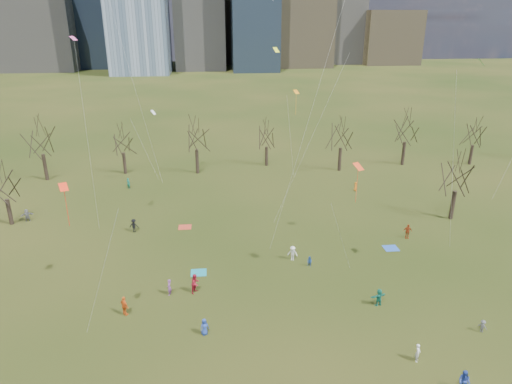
{
  "coord_description": "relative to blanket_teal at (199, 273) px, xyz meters",
  "views": [
    {
      "loc": [
        -4.59,
        -33.15,
        24.42
      ],
      "look_at": [
        0.0,
        12.0,
        7.0
      ],
      "focal_mm": 32.0,
      "sensor_mm": 36.0,
      "label": 1
    }
  ],
  "objects": [
    {
      "name": "blanket_teal",
      "position": [
        0.0,
        0.0,
        0.0
      ],
      "size": [
        1.6,
        1.5,
        0.03
      ],
      "primitive_type": "cube",
      "color": "teal",
      "rests_on": "ground"
    },
    {
      "name": "person_12",
      "position": [
        23.14,
        21.44,
        0.68
      ],
      "size": [
        0.65,
        0.79,
        1.38
      ],
      "primitive_type": "imported",
      "rotation": [
        0.0,
        0.0,
        1.2
      ],
      "color": "orange",
      "rests_on": "ground"
    },
    {
      "name": "bare_tree_row",
      "position": [
        6.24,
        29.44,
        6.1
      ],
      "size": [
        113.04,
        29.8,
        9.5
      ],
      "color": "black",
      "rests_on": "ground"
    },
    {
      "name": "person_9",
      "position": [
        10.01,
        1.64,
        0.81
      ],
      "size": [
        1.21,
        0.94,
        1.65
      ],
      "primitive_type": "imported",
      "rotation": [
        0.0,
        0.0,
        5.93
      ],
      "color": "white",
      "rests_on": "ground"
    },
    {
      "name": "person_7",
      "position": [
        -2.65,
        -3.66,
        0.79
      ],
      "size": [
        0.51,
        0.66,
        1.61
      ],
      "primitive_type": "imported",
      "rotation": [
        0.0,
        0.0,
        4.49
      ],
      "color": "#8C4B96",
      "rests_on": "ground"
    },
    {
      "name": "person_0",
      "position": [
        0.65,
        -9.8,
        0.72
      ],
      "size": [
        0.85,
        0.73,
        1.48
      ],
      "primitive_type": "imported",
      "rotation": [
        0.0,
        0.0,
        0.42
      ],
      "color": "#24419F",
      "rests_on": "ground"
    },
    {
      "name": "person_5",
      "position": [
        16.31,
        -7.3,
        0.82
      ],
      "size": [
        1.63,
        0.92,
        1.68
      ],
      "primitive_type": "imported",
      "rotation": [
        0.0,
        0.0,
        3.43
      ],
      "color": "#1C7E66",
      "rests_on": "ground"
    },
    {
      "name": "person_14",
      "position": [
        18.61,
        -17.76,
        0.84
      ],
      "size": [
        0.99,
        1.05,
        1.71
      ],
      "primitive_type": "imported",
      "rotation": [
        0.0,
        0.0,
        5.27
      ],
      "color": "#263FA5",
      "rests_on": "ground"
    },
    {
      "name": "person_1",
      "position": [
        16.71,
        -14.55,
        0.75
      ],
      "size": [
        0.6,
        0.66,
        1.52
      ],
      "primitive_type": "imported",
      "rotation": [
        0.0,
        0.0,
        1.04
      ],
      "color": "white",
      "rests_on": "ground"
    },
    {
      "name": "person_11",
      "position": [
        -21.97,
        14.94,
        0.81
      ],
      "size": [
        1.6,
        1.09,
        1.66
      ],
      "primitive_type": "imported",
      "rotation": [
        0.0,
        0.0,
        0.44
      ],
      "color": "slate",
      "rests_on": "ground"
    },
    {
      "name": "blanket_crimson",
      "position": [
        -1.87,
        11.08,
        0.0
      ],
      "size": [
        1.6,
        1.5,
        0.03
      ],
      "primitive_type": "cube",
      "color": "#BB3B25",
      "rests_on": "ground"
    },
    {
      "name": "person_13",
      "position": [
        -10.99,
        25.84,
        0.83
      ],
      "size": [
        0.74,
        0.69,
        1.7
      ],
      "primitive_type": "imported",
      "rotation": [
        0.0,
        0.0,
        2.51
      ],
      "color": "#1A7561",
      "rests_on": "ground"
    },
    {
      "name": "person_2",
      "position": [
        -0.21,
        -3.53,
        0.96
      ],
      "size": [
        1.14,
        1.19,
        1.94
      ],
      "primitive_type": "imported",
      "rotation": [
        0.0,
        0.0,
        0.97
      ],
      "color": "#A8182B",
      "rests_on": "ground"
    },
    {
      "name": "person_3",
      "position": [
        23.54,
        -11.81,
        0.55
      ],
      "size": [
        0.78,
        0.84,
        1.14
      ],
      "primitive_type": "imported",
      "rotation": [
        0.0,
        0.0,
        2.22
      ],
      "color": "#5A5B5F",
      "rests_on": "ground"
    },
    {
      "name": "ground",
      "position": [
        6.33,
        -7.78,
        -0.01
      ],
      "size": [
        500.0,
        500.0,
        0.0
      ],
      "primitive_type": "plane",
      "color": "black",
      "rests_on": "ground"
    },
    {
      "name": "blanket_navy",
      "position": [
        21.56,
        3.12,
        0.0
      ],
      "size": [
        1.6,
        1.5,
        0.03
      ],
      "primitive_type": "cube",
      "color": "blue",
      "rests_on": "ground"
    },
    {
      "name": "kites_airborne",
      "position": [
        9.37,
        5.03,
        13.75
      ],
      "size": [
        67.0,
        43.93,
        33.67
      ],
      "color": "#FD3315",
      "rests_on": "ground"
    },
    {
      "name": "person_8",
      "position": [
        11.54,
        0.11,
        0.56
      ],
      "size": [
        0.69,
        0.7,
        1.14
      ],
      "primitive_type": "imported",
      "rotation": [
        0.0,
        0.0,
        5.45
      ],
      "color": "#2550A1",
      "rests_on": "ground"
    },
    {
      "name": "person_15",
      "position": [
        -7.93,
        10.38,
        0.83
      ],
      "size": [
        1.18,
        0.78,
        1.7
      ],
      "primitive_type": "imported",
      "rotation": [
        0.0,
        0.0,
        3.0
      ],
      "color": "black",
      "rests_on": "ground"
    },
    {
      "name": "person_4",
      "position": [
        -6.28,
        -6.46,
        0.91
      ],
      "size": [
        1.07,
        1.1,
        1.85
      ],
      "primitive_type": "imported",
      "rotation": [
        0.0,
        0.0,
        2.32
      ],
      "color": "orange",
      "rests_on": "ground"
    },
    {
      "name": "person_10",
      "position": [
        24.38,
        5.38,
        0.89
      ],
      "size": [
        1.11,
        0.6,
        1.8
      ],
      "primitive_type": "imported",
      "rotation": [
        0.0,
        0.0,
        6.12
      ],
      "color": "#A63A17",
      "rests_on": "ground"
    }
  ]
}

